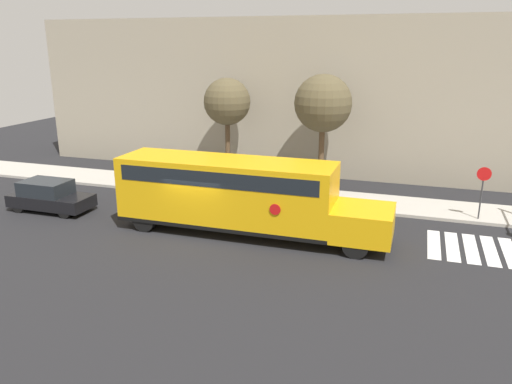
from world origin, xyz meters
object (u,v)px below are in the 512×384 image
at_px(stop_sign, 482,187).
at_px(tree_far_sidewalk, 227,102).
at_px(parked_car, 50,196).
at_px(tree_near_sidewalk, 323,104).
at_px(school_bus, 237,192).

bearing_deg(stop_sign, tree_far_sidewalk, 165.18).
xyz_separation_m(parked_car, tree_near_sidewalk, (11.71, 8.09, 3.97)).
distance_m(parked_car, tree_far_sidewalk, 11.00).
height_order(school_bus, tree_far_sidewalk, tree_far_sidewalk).
bearing_deg(tree_far_sidewalk, parked_car, -125.92).
relative_size(school_bus, tree_far_sidewalk, 1.94).
height_order(parked_car, tree_far_sidewalk, tree_far_sidewalk).
bearing_deg(tree_near_sidewalk, school_bus, -104.11).
xyz_separation_m(stop_sign, tree_near_sidewalk, (-7.98, 3.35, 3.04)).
bearing_deg(stop_sign, school_bus, -154.79).
height_order(stop_sign, tree_near_sidewalk, tree_near_sidewalk).
height_order(stop_sign, tree_far_sidewalk, tree_far_sidewalk).
bearing_deg(parked_car, stop_sign, 13.53).
height_order(parked_car, stop_sign, stop_sign).
xyz_separation_m(stop_sign, tree_far_sidewalk, (-13.64, 3.61, 2.90)).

